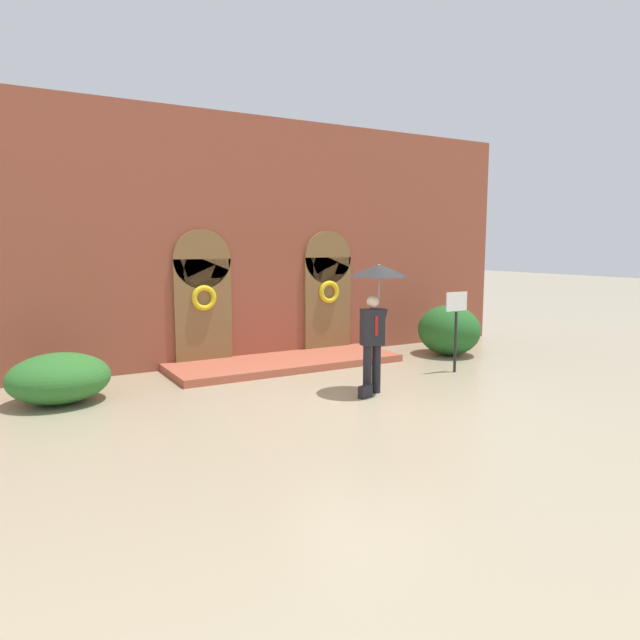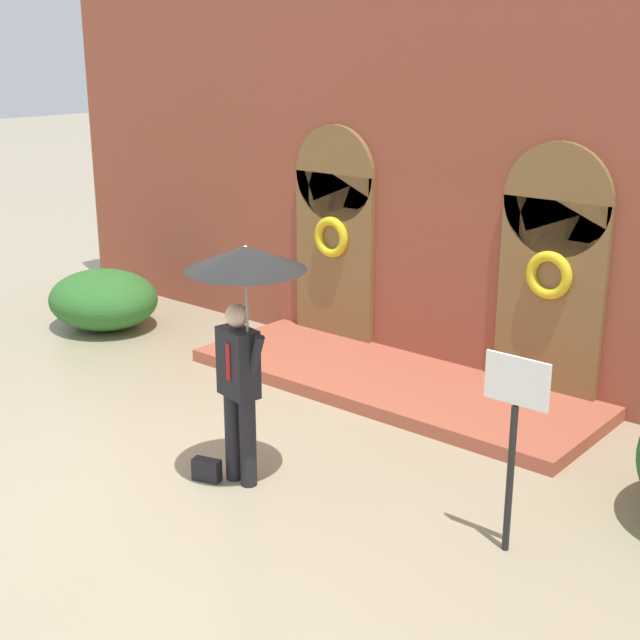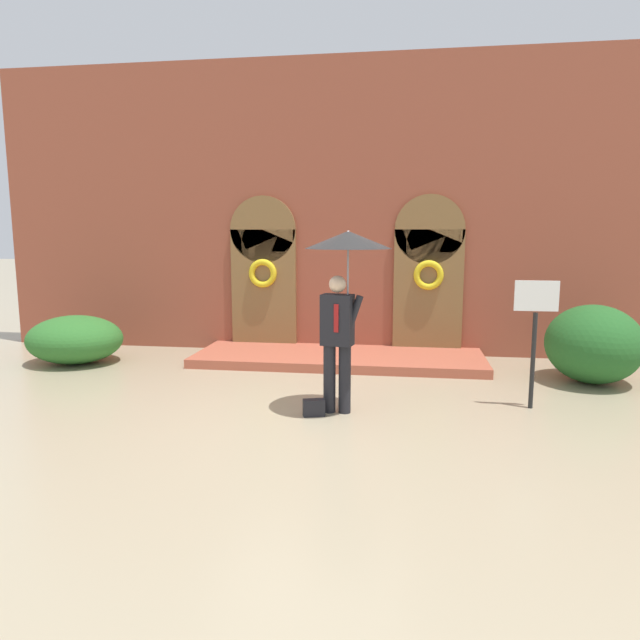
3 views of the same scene
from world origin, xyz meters
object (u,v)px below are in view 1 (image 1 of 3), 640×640
sign_post (456,318)px  person_with_umbrella (377,289)px  shrub_right (449,330)px  shrub_left (59,378)px  handbag (365,392)px

sign_post → person_with_umbrella: bearing=-167.1°
person_with_umbrella → shrub_right: bearing=29.8°
person_with_umbrella → shrub_right: size_ratio=1.46×
sign_post → shrub_left: (-7.59, 1.61, -0.73)m
handbag → sign_post: bearing=-2.0°
sign_post → shrub_right: size_ratio=1.06×
person_with_umbrella → sign_post: person_with_umbrella is taller
person_with_umbrella → shrub_right: (3.70, 2.11, -1.30)m
handbag → shrub_left: (-4.76, 2.37, 0.32)m
handbag → sign_post: (2.83, 0.76, 1.05)m
handbag → sign_post: 3.12m
sign_post → shrub_right: sign_post is taller
shrub_right → handbag: bearing=-150.4°
shrub_left → shrub_right: (8.83, -0.06, 0.18)m
handbag → sign_post: sign_post is taller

